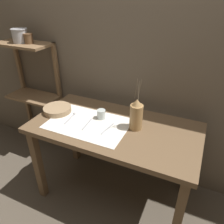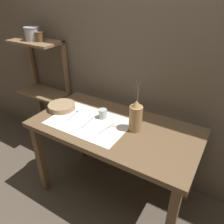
# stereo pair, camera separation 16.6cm
# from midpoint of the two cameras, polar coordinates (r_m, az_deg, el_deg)

# --- Properties ---
(ground_plane) EXTENTS (12.00, 12.00, 0.00)m
(ground_plane) POSITION_cam_midpoint_polar(r_m,az_deg,el_deg) (2.23, -1.75, -20.41)
(ground_plane) COLOR brown
(stone_wall_back) EXTENTS (7.00, 0.06, 2.40)m
(stone_wall_back) POSITION_cam_midpoint_polar(r_m,az_deg,el_deg) (1.92, 3.88, 14.11)
(stone_wall_back) COLOR brown
(stone_wall_back) RESTS_ON ground_plane
(wooden_table) EXTENTS (1.32, 0.69, 0.77)m
(wooden_table) POSITION_cam_midpoint_polar(r_m,az_deg,el_deg) (1.77, -2.08, -6.56)
(wooden_table) COLOR brown
(wooden_table) RESTS_ON ground_plane
(wooden_shelf_unit) EXTENTS (0.55, 0.28, 1.26)m
(wooden_shelf_unit) POSITION_cam_midpoint_polar(r_m,az_deg,el_deg) (2.49, -21.75, 7.64)
(wooden_shelf_unit) COLOR brown
(wooden_shelf_unit) RESTS_ON ground_plane
(linen_cloth) EXTENTS (0.64, 0.43, 0.00)m
(linen_cloth) POSITION_cam_midpoint_polar(r_m,az_deg,el_deg) (1.76, -8.87, -3.01)
(linen_cloth) COLOR white
(linen_cloth) RESTS_ON wooden_table
(pitcher_with_flowers) EXTENTS (0.10, 0.10, 0.42)m
(pitcher_with_flowers) POSITION_cam_midpoint_polar(r_m,az_deg,el_deg) (1.63, 3.46, -0.93)
(pitcher_with_flowers) COLOR #A87F4C
(pitcher_with_flowers) RESTS_ON wooden_table
(wooden_bowl) EXTENTS (0.24, 0.24, 0.05)m
(wooden_bowl) POSITION_cam_midpoint_polar(r_m,az_deg,el_deg) (1.97, -16.44, 0.57)
(wooden_bowl) COLOR #9E7F5B
(wooden_bowl) RESTS_ON wooden_table
(glass_tumbler_near) EXTENTS (0.07, 0.07, 0.08)m
(glass_tumbler_near) POSITION_cam_midpoint_polar(r_m,az_deg,el_deg) (1.79, -5.48, -0.66)
(glass_tumbler_near) COLOR #B7C1BC
(glass_tumbler_near) RESTS_ON wooden_table
(spoon_inner) EXTENTS (0.03, 0.18, 0.02)m
(spoon_inner) POSITION_cam_midpoint_polar(r_m,az_deg,el_deg) (1.88, -12.73, -0.95)
(spoon_inner) COLOR #A8A8AD
(spoon_inner) RESTS_ON wooden_table
(fork_outer) EXTENTS (0.03, 0.17, 0.00)m
(fork_outer) POSITION_cam_midpoint_polar(r_m,az_deg,el_deg) (1.74, -9.25, -3.25)
(fork_outer) COLOR #A8A8AD
(fork_outer) RESTS_ON wooden_table
(knife_center) EXTENTS (0.04, 0.17, 0.00)m
(knife_center) POSITION_cam_midpoint_polar(r_m,az_deg,el_deg) (1.67, -4.03, -4.47)
(knife_center) COLOR #A8A8AD
(knife_center) RESTS_ON wooden_table
(metal_pot_large) EXTENTS (0.15, 0.15, 0.13)m
(metal_pot_large) POSITION_cam_midpoint_polar(r_m,az_deg,el_deg) (2.36, -24.91, 17.72)
(metal_pot_large) COLOR #A8A8AD
(metal_pot_large) RESTS_ON wooden_shelf_unit
(metal_pot_small) EXTENTS (0.09, 0.09, 0.09)m
(metal_pot_small) POSITION_cam_midpoint_polar(r_m,az_deg,el_deg) (2.29, -23.07, 17.31)
(metal_pot_small) COLOR brown
(metal_pot_small) RESTS_ON wooden_shelf_unit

